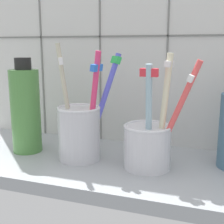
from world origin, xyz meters
TOP-DOWN VIEW (x-y plane):
  - counter_slab at (0.00, 0.00)cm, footprint 64.00×22.00cm
  - tile_wall_back at (0.00, 12.00)cm, footprint 64.00×2.20cm
  - toothbrush_cup_left at (-5.51, -0.64)cm, footprint 9.73×8.86cm
  - toothbrush_cup_right at (5.96, -0.79)cm, footprint 11.27×7.34cm
  - soap_bottle at (-16.25, 0.21)cm, footprint 5.11×5.11cm

SIDE VIEW (x-z plane):
  - counter_slab at x=0.00cm, z-range 0.00..2.00cm
  - toothbrush_cup_right at x=5.96cm, z-range -2.61..14.89cm
  - toothbrush_cup_left at x=-5.51cm, z-range -2.34..16.57cm
  - soap_bottle at x=-16.25cm, z-range 1.33..17.83cm
  - tile_wall_back at x=0.00cm, z-range 0.00..45.00cm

